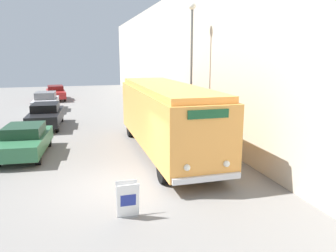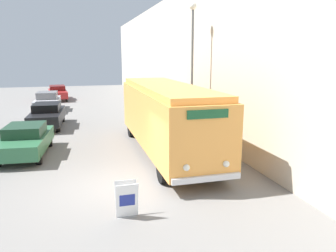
{
  "view_description": "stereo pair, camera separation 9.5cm",
  "coord_description": "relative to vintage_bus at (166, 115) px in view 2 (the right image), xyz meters",
  "views": [
    {
      "loc": [
        -1.23,
        -10.86,
        4.52
      ],
      "look_at": [
        2.14,
        0.99,
        1.84
      ],
      "focal_mm": 35.0,
      "sensor_mm": 36.0,
      "label": 1
    },
    {
      "loc": [
        -1.14,
        -10.88,
        4.52
      ],
      "look_at": [
        2.14,
        0.99,
        1.84
      ],
      "focal_mm": 35.0,
      "sensor_mm": 36.0,
      "label": 2
    }
  ],
  "objects": [
    {
      "name": "vintage_bus",
      "position": [
        0.0,
        0.0,
        0.0
      ],
      "size": [
        2.5,
        10.1,
        3.2
      ],
      "color": "black",
      "rests_on": "ground_plane"
    },
    {
      "name": "sign_board",
      "position": [
        -2.72,
        -5.75,
        -1.3
      ],
      "size": [
        0.63,
        0.39,
        1.03
      ],
      "color": "gray",
      "rests_on": "ground_plane"
    },
    {
      "name": "ground_plane",
      "position": [
        -2.74,
        -3.47,
        -1.8
      ],
      "size": [
        80.0,
        80.0,
        0.0
      ],
      "primitive_type": "plane",
      "color": "slate"
    },
    {
      "name": "building_wall_right",
      "position": [
        3.0,
        6.53,
        2.52
      ],
      "size": [
        0.3,
        60.0,
        8.65
      ],
      "color": "beige",
      "rests_on": "ground_plane"
    },
    {
      "name": "parked_car_near",
      "position": [
        -6.3,
        1.28,
        -1.07
      ],
      "size": [
        2.21,
        4.38,
        1.42
      ],
      "rotation": [
        0.0,
        0.0,
        -0.08
      ],
      "color": "black",
      "rests_on": "ground_plane"
    },
    {
      "name": "parked_car_far",
      "position": [
        -6.34,
        14.25,
        -1.03
      ],
      "size": [
        1.92,
        4.42,
        1.54
      ],
      "rotation": [
        0.0,
        0.0,
        -0.02
      ],
      "color": "black",
      "rests_on": "ground_plane"
    },
    {
      "name": "parked_car_distant",
      "position": [
        -5.88,
        21.06,
        -1.06
      ],
      "size": [
        2.16,
        4.9,
        1.46
      ],
      "rotation": [
        0.0,
        0.0,
        0.09
      ],
      "color": "black",
      "rests_on": "ground_plane"
    },
    {
      "name": "streetlamp",
      "position": [
        1.91,
        1.91,
        2.73
      ],
      "size": [
        0.36,
        0.36,
        7.08
      ],
      "color": "#595E60",
      "rests_on": "ground_plane"
    },
    {
      "name": "parked_car_mid",
      "position": [
        -5.84,
        7.5,
        -1.02
      ],
      "size": [
        2.06,
        4.66,
        1.52
      ],
      "rotation": [
        0.0,
        0.0,
        -0.05
      ],
      "color": "black",
      "rests_on": "ground_plane"
    }
  ]
}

